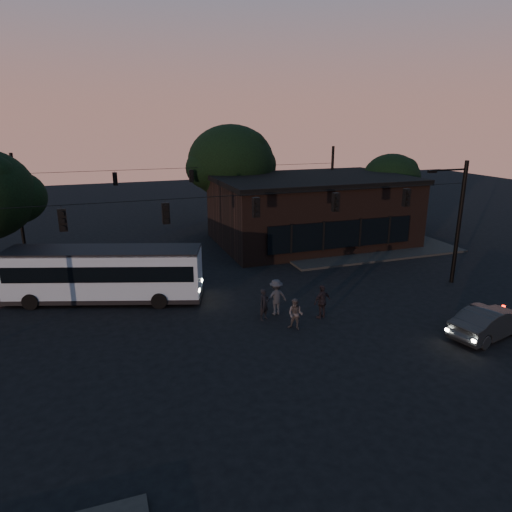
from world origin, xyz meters
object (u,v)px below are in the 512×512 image
object	(u,v)px
pedestrian_b	(295,314)
bus	(104,272)
car	(489,322)
pedestrian_a	(264,304)
pedestrian_c	(322,301)
pedestrian_d	(276,297)
building	(311,210)

from	to	relation	value
pedestrian_b	bus	bearing A→B (deg)	-174.67
car	pedestrian_a	world-z (taller)	pedestrian_a
bus	car	distance (m)	19.82
pedestrian_a	pedestrian_c	world-z (taller)	pedestrian_c
car	pedestrian_a	bearing A→B (deg)	46.68
pedestrian_a	pedestrian_c	size ratio (longest dim) A/B	0.92
pedestrian_a	pedestrian_d	bearing A→B (deg)	0.42
pedestrian_a	pedestrian_b	xyz separation A→B (m)	(1.04, -1.54, -0.05)
pedestrian_a	building	bearing A→B (deg)	28.63
pedestrian_c	building	bearing A→B (deg)	-129.52
pedestrian_b	pedestrian_a	bearing A→B (deg)	168.30
pedestrian_d	pedestrian_c	bearing A→B (deg)	145.10
pedestrian_b	pedestrian_d	xyz separation A→B (m)	(-0.23, 1.97, 0.18)
pedestrian_c	pedestrian_a	bearing A→B (deg)	-31.41
car	pedestrian_d	xyz separation A→B (m)	(-8.45, 5.67, 0.23)
bus	pedestrian_c	bearing A→B (deg)	-12.49
pedestrian_a	pedestrian_c	distance (m)	2.97
pedestrian_b	car	bearing A→B (deg)	20.09
building	pedestrian_a	xyz separation A→B (m)	(-9.03, -13.29, -1.88)
bus	pedestrian_d	size ratio (longest dim) A/B	5.71
bus	pedestrian_d	bearing A→B (deg)	-12.48
building	pedestrian_a	bearing A→B (deg)	-124.19
car	pedestrian_b	world-z (taller)	pedestrian_b
pedestrian_a	pedestrian_d	distance (m)	0.92
building	pedestrian_a	size ratio (longest dim) A/B	9.33
building	pedestrian_d	bearing A→B (deg)	-122.57
pedestrian_a	pedestrian_b	size ratio (longest dim) A/B	1.06
pedestrian_a	pedestrian_b	bearing A→B (deg)	-83.21
car	pedestrian_b	distance (m)	9.02
bus	pedestrian_c	distance (m)	12.03
pedestrian_b	pedestrian_c	world-z (taller)	pedestrian_c
car	building	bearing A→B (deg)	-13.06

